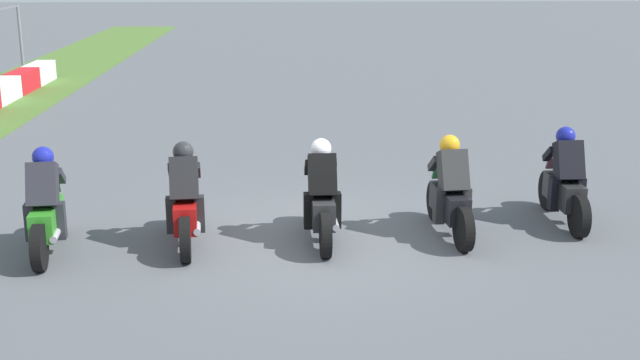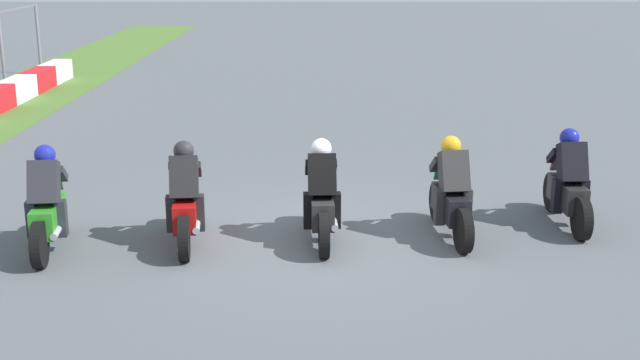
% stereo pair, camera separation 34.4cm
% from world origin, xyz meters
% --- Properties ---
extents(ground_plane, '(120.00, 120.00, 0.00)m').
position_xyz_m(ground_plane, '(0.00, 0.00, 0.00)').
color(ground_plane, '#515559').
extents(rider_lane_a, '(2.04, 0.54, 1.51)m').
position_xyz_m(rider_lane_a, '(0.61, -3.85, 0.62)').
color(rider_lane_a, black).
rests_on(rider_lane_a, ground_plane).
extents(rider_lane_b, '(2.04, 0.57, 1.51)m').
position_xyz_m(rider_lane_b, '(0.07, -1.95, 0.62)').
color(rider_lane_b, black).
rests_on(rider_lane_b, ground_plane).
extents(rider_lane_c, '(2.04, 0.55, 1.51)m').
position_xyz_m(rider_lane_c, '(-0.12, -0.04, 0.62)').
color(rider_lane_c, black).
rests_on(rider_lane_c, ground_plane).
extents(rider_lane_d, '(2.04, 0.57, 1.51)m').
position_xyz_m(rider_lane_d, '(-0.25, 1.92, 0.62)').
color(rider_lane_d, black).
rests_on(rider_lane_d, ground_plane).
extents(rider_lane_e, '(2.04, 0.58, 1.51)m').
position_xyz_m(rider_lane_e, '(-0.50, 3.83, 0.62)').
color(rider_lane_e, black).
rests_on(rider_lane_e, ground_plane).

